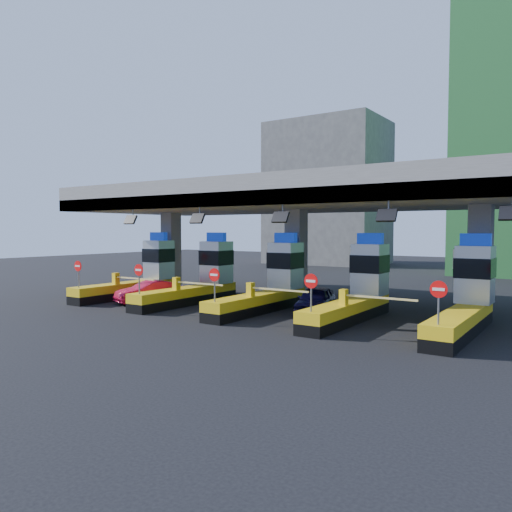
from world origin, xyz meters
The scene contains 10 objects.
ground centered at (0.00, 0.00, 0.00)m, with size 120.00×120.00×0.00m, color black.
toll_canopy centered at (0.00, 2.87, 6.13)m, with size 28.00×12.09×7.00m.
toll_lane_far_left centered at (-10.00, 0.28, 1.40)m, with size 4.43×8.00×4.16m.
toll_lane_left centered at (-5.00, 0.28, 1.40)m, with size 4.43×8.00×4.16m.
toll_lane_center centered at (0.00, 0.28, 1.40)m, with size 4.43×8.00×4.16m.
toll_lane_right centered at (5.00, 0.28, 1.40)m, with size 4.43×8.00×4.16m.
toll_lane_far_right centered at (10.00, 0.28, 1.40)m, with size 4.43×8.00×4.16m.
bg_building_concrete centered at (-14.00, 36.00, 9.00)m, with size 14.00×10.00×18.00m, color #4C4C49.
van centered at (2.65, 0.38, 0.70)m, with size 1.66×4.12×1.40m, color black.
red_car centered at (-7.20, -1.76, 0.66)m, with size 1.40×4.01×1.32m, color #A20C2B.
Camera 1 is at (14.39, -22.49, 4.32)m, focal length 35.00 mm.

